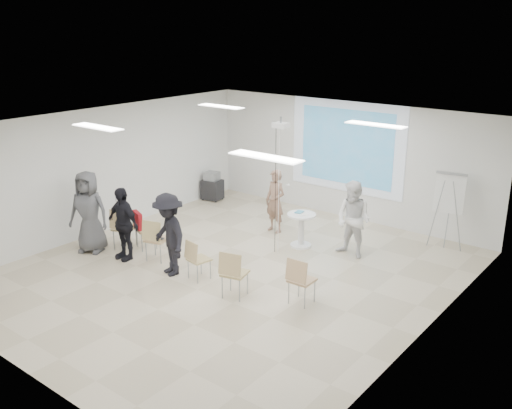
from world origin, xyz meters
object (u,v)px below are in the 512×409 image
Objects in this scene: player_right at (354,216)px; av_cart at (212,187)px; chair_left_mid at (143,227)px; chair_far_left at (122,225)px; laptop at (158,237)px; chair_right_inner at (233,271)px; chair_left_inner at (155,237)px; audience_outer at (88,207)px; player_left at (275,197)px; chair_right_far at (300,277)px; chair_center at (196,257)px; audience_mid at (168,229)px; pedestal_table at (301,228)px; audience_left at (123,218)px.

player_right is 5.33m from av_cart.
player_right reaches higher than chair_left_mid.
chair_far_left is 2.80× the size of laptop.
chair_right_inner is (3.47, -0.28, -0.02)m from chair_far_left.
chair_left_inner is 4.48m from av_cart.
audience_outer reaches higher than chair_left_inner.
audience_outer is at bearing -178.72° from chair_left_inner.
chair_left_mid is at bearing -141.43° from player_right.
chair_left_inner is at bearing -7.99° from audience_outer.
player_left reaches higher than chair_right_far.
chair_center is at bearing -60.54° from av_cart.
audience_mid is at bearing 164.31° from chair_right_inner.
laptop is 0.42× the size of av_cart.
chair_center reaches higher than av_cart.
chair_far_left reaches higher than av_cart.
laptop is (0.72, -0.21, -0.02)m from chair_left_mid.
chair_center is at bearing -18.49° from audience_outer.
audience_mid is 5.09m from av_cart.
pedestal_table is 0.97× the size of chair_center.
chair_left_mid is 3.91m from av_cart.
audience_left is 2.23× the size of av_cart.
av_cart is at bearing 80.46° from chair_far_left.
chair_right_inner is (0.45, -2.88, 0.10)m from pedestal_table.
laptop is at bearing -4.51° from audience_outer.
chair_center is (1.32, -0.13, -0.06)m from chair_left_inner.
audience_outer reaches higher than player_left.
audience_left is at bearing -59.21° from chair_far_left.
player_left is 0.95× the size of audience_left.
player_right is 4.90m from audience_left.
audience_left reaches higher than chair_far_left.
av_cart is at bearing 70.52° from audience_outer.
audience_outer is (-4.68, -3.32, 0.10)m from player_right.
player_left is 2.13× the size of av_cart.
chair_far_left is (-3.02, -2.60, 0.12)m from pedestal_table.
av_cart is at bearing 121.20° from chair_right_inner.
chair_left_inner is 1.13× the size of chair_center.
audience_outer reaches higher than chair_far_left.
pedestal_table is 3.93m from audience_left.
audience_left reaches higher than pedestal_table.
chair_left_inner is 2.73× the size of laptop.
chair_left_mid is 0.46× the size of audience_mid.
player_right reaches higher than chair_far_left.
pedestal_table is 4.71m from audience_outer.
audience_mid is (-1.24, -2.86, 0.51)m from pedestal_table.
chair_left_inner is at bearing -179.76° from audience_mid.
player_left is 1.87× the size of chair_left_inner.
chair_far_left is 0.64m from audience_left.
av_cart is at bearing 139.74° from chair_center.
pedestal_table is at bearing 15.80° from audience_outer.
audience_mid reaches higher than chair_right_far.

